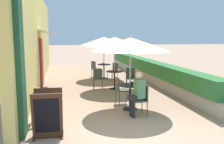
{
  "coord_description": "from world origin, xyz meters",
  "views": [
    {
      "loc": [
        -1.49,
        -4.98,
        2.19
      ],
      "look_at": [
        0.15,
        3.16,
        1.0
      ],
      "focal_mm": 40.0,
      "sensor_mm": 36.0,
      "label": 1
    }
  ],
  "objects_px": {
    "patio_table_near": "(130,93)",
    "patio_umbrella_mid": "(115,42)",
    "patio_table_far": "(104,69)",
    "menu_board": "(48,114)",
    "coffee_cup_far": "(103,64)",
    "patio_table_mid": "(114,77)",
    "cafe_chair_far_left": "(95,68)",
    "cafe_chair_far_right": "(114,70)",
    "patio_umbrella_far": "(104,41)",
    "cafe_chair_near_right": "(121,88)",
    "patio_umbrella_near": "(131,44)",
    "cafe_chair_near_left": "(141,98)",
    "bicycle_leaning": "(37,104)",
    "coffee_cup_near": "(132,83)",
    "cafe_chair_mid_right": "(131,76)",
    "seated_patron_near_left": "(138,92)",
    "coffee_cup_mid": "(116,70)",
    "cafe_chair_mid_left": "(98,77)"
  },
  "relations": [
    {
      "from": "menu_board",
      "to": "cafe_chair_mid_left",
      "type": "bearing_deg",
      "value": 70.61
    },
    {
      "from": "patio_umbrella_mid",
      "to": "patio_table_far",
      "type": "xyz_separation_m",
      "value": [
        0.0,
        2.67,
        -1.44
      ]
    },
    {
      "from": "patio_umbrella_mid",
      "to": "cafe_chair_far_left",
      "type": "xyz_separation_m",
      "value": [
        -0.39,
        3.24,
        -1.44
      ]
    },
    {
      "from": "patio_table_far",
      "to": "patio_umbrella_far",
      "type": "distance_m",
      "value": 1.44
    },
    {
      "from": "cafe_chair_near_right",
      "to": "bicycle_leaning",
      "type": "xyz_separation_m",
      "value": [
        -2.55,
        -0.85,
        -0.17
      ]
    },
    {
      "from": "patio_umbrella_near",
      "to": "patio_umbrella_far",
      "type": "height_order",
      "value": "same"
    },
    {
      "from": "patio_umbrella_mid",
      "to": "cafe_chair_mid_right",
      "type": "height_order",
      "value": "patio_umbrella_mid"
    },
    {
      "from": "patio_table_near",
      "to": "cafe_chair_far_left",
      "type": "height_order",
      "value": "cafe_chair_far_left"
    },
    {
      "from": "coffee_cup_mid",
      "to": "coffee_cup_far",
      "type": "relative_size",
      "value": 1.0
    },
    {
      "from": "cafe_chair_near_right",
      "to": "cafe_chair_far_left",
      "type": "xyz_separation_m",
      "value": [
        -0.1,
        5.55,
        0.0
      ]
    },
    {
      "from": "cafe_chair_far_left",
      "to": "cafe_chair_far_right",
      "type": "distance_m",
      "value": 1.38
    },
    {
      "from": "cafe_chair_near_right",
      "to": "seated_patron_near_left",
      "type": "bearing_deg",
      "value": 1.71
    },
    {
      "from": "cafe_chair_far_left",
      "to": "coffee_cup_near",
      "type": "bearing_deg",
      "value": -25.36
    },
    {
      "from": "cafe_chair_mid_right",
      "to": "bicycle_leaning",
      "type": "xyz_separation_m",
      "value": [
        -3.53,
        -3.11,
        -0.17
      ]
    },
    {
      "from": "patio_table_near",
      "to": "patio_umbrella_mid",
      "type": "relative_size",
      "value": 0.32
    },
    {
      "from": "patio_table_near",
      "to": "cafe_chair_near_left",
      "type": "bearing_deg",
      "value": -79.04
    },
    {
      "from": "patio_table_mid",
      "to": "patio_table_far",
      "type": "xyz_separation_m",
      "value": [
        0.0,
        2.67,
        0.0
      ]
    },
    {
      "from": "cafe_chair_near_left",
      "to": "patio_table_far",
      "type": "height_order",
      "value": "cafe_chair_near_left"
    },
    {
      "from": "seated_patron_near_left",
      "to": "bicycle_leaning",
      "type": "relative_size",
      "value": 0.74
    },
    {
      "from": "cafe_chair_mid_right",
      "to": "cafe_chair_far_left",
      "type": "xyz_separation_m",
      "value": [
        -1.08,
        3.29,
        0.0
      ]
    },
    {
      "from": "coffee_cup_near",
      "to": "coffee_cup_mid",
      "type": "bearing_deg",
      "value": 86.9
    },
    {
      "from": "coffee_cup_near",
      "to": "patio_umbrella_mid",
      "type": "bearing_deg",
      "value": 88.29
    },
    {
      "from": "cafe_chair_mid_right",
      "to": "patio_umbrella_far",
      "type": "relative_size",
      "value": 0.37
    },
    {
      "from": "cafe_chair_near_right",
      "to": "patio_table_mid",
      "type": "xyz_separation_m",
      "value": [
        0.29,
        2.31,
        -0.0
      ]
    },
    {
      "from": "patio_umbrella_near",
      "to": "patio_table_far",
      "type": "bearing_deg",
      "value": 88.37
    },
    {
      "from": "cafe_chair_far_left",
      "to": "bicycle_leaning",
      "type": "bearing_deg",
      "value": -49.12
    },
    {
      "from": "cafe_chair_far_right",
      "to": "bicycle_leaning",
      "type": "relative_size",
      "value": 0.51
    },
    {
      "from": "cafe_chair_mid_right",
      "to": "bicycle_leaning",
      "type": "distance_m",
      "value": 4.71
    },
    {
      "from": "cafe_chair_mid_right",
      "to": "patio_table_near",
      "type": "bearing_deg",
      "value": 84.42
    },
    {
      "from": "cafe_chair_mid_right",
      "to": "menu_board",
      "type": "relative_size",
      "value": 0.84
    },
    {
      "from": "patio_umbrella_mid",
      "to": "bicycle_leaning",
      "type": "xyz_separation_m",
      "value": [
        -2.84,
        -3.16,
        -1.61
      ]
    },
    {
      "from": "patio_umbrella_near",
      "to": "patio_table_far",
      "type": "xyz_separation_m",
      "value": [
        0.16,
        5.66,
        -1.44
      ]
    },
    {
      "from": "cafe_chair_mid_right",
      "to": "patio_table_far",
      "type": "relative_size",
      "value": 1.15
    },
    {
      "from": "patio_table_far",
      "to": "cafe_chair_mid_left",
      "type": "bearing_deg",
      "value": -104.8
    },
    {
      "from": "cafe_chair_far_left",
      "to": "seated_patron_near_left",
      "type": "bearing_deg",
      "value": -26.06
    },
    {
      "from": "cafe_chair_far_left",
      "to": "bicycle_leaning",
      "type": "xyz_separation_m",
      "value": [
        -2.45,
        -6.4,
        -0.17
      ]
    },
    {
      "from": "patio_umbrella_near",
      "to": "patio_table_far",
      "type": "relative_size",
      "value": 3.11
    },
    {
      "from": "patio_table_near",
      "to": "patio_table_far",
      "type": "height_order",
      "value": "same"
    },
    {
      "from": "patio_table_far",
      "to": "menu_board",
      "type": "xyz_separation_m",
      "value": [
        -2.47,
        -7.3,
        -0.01
      ]
    },
    {
      "from": "cafe_chair_mid_right",
      "to": "bicycle_leaning",
      "type": "bearing_deg",
      "value": 51.84
    },
    {
      "from": "cafe_chair_far_left",
      "to": "patio_umbrella_near",
      "type": "bearing_deg",
      "value": -26.01
    },
    {
      "from": "coffee_cup_far",
      "to": "patio_table_mid",
      "type": "bearing_deg",
      "value": -88.38
    },
    {
      "from": "patio_table_far",
      "to": "cafe_chair_far_right",
      "type": "xyz_separation_m",
      "value": [
        0.39,
        -0.57,
        0.0
      ]
    },
    {
      "from": "cafe_chair_far_left",
      "to": "cafe_chair_far_right",
      "type": "bearing_deg",
      "value": 6.36
    },
    {
      "from": "patio_table_far",
      "to": "cafe_chair_far_right",
      "type": "height_order",
      "value": "cafe_chair_far_right"
    },
    {
      "from": "cafe_chair_near_left",
      "to": "coffee_cup_mid",
      "type": "height_order",
      "value": "cafe_chair_near_left"
    },
    {
      "from": "patio_table_near",
      "to": "patio_umbrella_near",
      "type": "bearing_deg",
      "value": -75.96
    },
    {
      "from": "patio_table_near",
      "to": "patio_umbrella_near",
      "type": "distance_m",
      "value": 1.44
    },
    {
      "from": "patio_umbrella_near",
      "to": "cafe_chair_far_right",
      "type": "xyz_separation_m",
      "value": [
        0.55,
        5.09,
        -1.44
      ]
    },
    {
      "from": "seated_patron_near_left",
      "to": "cafe_chair_far_right",
      "type": "height_order",
      "value": "seated_patron_near_left"
    }
  ]
}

